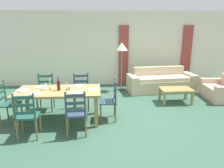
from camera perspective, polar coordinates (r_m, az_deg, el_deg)
name	(u,v)px	position (r m, az deg, el deg)	size (l,w,h in m)	color
ground_plane	(115,120)	(5.09, 0.69, -9.65)	(9.60, 9.60, 0.02)	#365C47
wall_far	(108,49)	(7.95, -1.19, 9.52)	(9.60, 0.16, 2.70)	silver
curtain_panel_left	(124,56)	(7.89, 3.15, 7.63)	(0.35, 0.08, 2.20)	#983E36
curtain_panel_right	(186,55)	(8.52, 19.52, 7.35)	(0.35, 0.08, 2.20)	#983E36
dining_table	(59,94)	(4.94, -14.30, -2.55)	(1.90, 0.96, 0.75)	#9B884C
dining_chair_near_left	(27,115)	(4.41, -22.09, -7.92)	(0.44, 0.42, 0.96)	#23544A
dining_chair_near_right	(76,113)	(4.26, -9.72, -7.81)	(0.45, 0.43, 0.96)	#2E4356
dining_chair_far_left	(46,92)	(5.80, -17.60, -2.08)	(0.43, 0.41, 0.96)	#255D4B
dining_chair_far_right	(81,92)	(5.62, -8.35, -2.06)	(0.44, 0.42, 0.96)	#2D435E
dining_chair_head_west	(7,103)	(5.31, -26.56, -4.60)	(0.43, 0.45, 0.96)	#255547
dining_chair_head_east	(110,100)	(4.92, -0.53, -4.43)	(0.40, 0.42, 0.96)	#2F4457
dinner_plate_near_left	(35,93)	(4.78, -20.21, -2.40)	(0.24, 0.24, 0.02)	white
fork_near_left	(28,94)	(4.83, -21.91, -2.48)	(0.02, 0.17, 0.01)	silver
dinner_plate_near_right	(77,93)	(4.61, -9.41, -2.29)	(0.24, 0.24, 0.02)	white
fork_near_right	(70,93)	(4.63, -11.25, -2.39)	(0.02, 0.17, 0.01)	silver
dinner_plate_far_left	(41,87)	(5.25, -18.74, -0.77)	(0.24, 0.24, 0.02)	white
fork_far_left	(34,87)	(5.29, -20.30, -0.86)	(0.02, 0.17, 0.01)	silver
dinner_plate_far_right	(79,86)	(5.09, -8.90, -0.62)	(0.24, 0.24, 0.02)	white
fork_far_right	(73,87)	(5.10, -10.57, -0.71)	(0.02, 0.17, 0.01)	silver
dinner_plate_head_west	(23,90)	(5.11, -23.00, -1.58)	(0.24, 0.24, 0.02)	white
fork_head_west	(16,91)	(5.17, -24.56, -1.66)	(0.02, 0.17, 0.01)	silver
dinner_plate_head_east	(93,89)	(4.83, -5.24, -1.35)	(0.24, 0.24, 0.02)	white
fork_head_east	(86,89)	(4.84, -7.01, -1.45)	(0.02, 0.17, 0.01)	silver
wine_bottle	(59,85)	(4.85, -14.32, -0.34)	(0.07, 0.07, 0.32)	#471919
wine_glass_near_left	(42,87)	(4.82, -18.52, -0.86)	(0.06, 0.06, 0.16)	white
wine_glass_near_right	(83,87)	(4.67, -7.82, -0.69)	(0.06, 0.06, 0.16)	white
wine_glass_far_left	(45,84)	(5.07, -17.65, -0.02)	(0.06, 0.06, 0.16)	white
coffee_cup_primary	(70,88)	(4.87, -11.43, -1.02)	(0.07, 0.07, 0.09)	beige
coffee_cup_secondary	(44,88)	(5.01, -18.09, -1.03)	(0.07, 0.07, 0.09)	beige
candle_tall	(50,86)	(4.95, -16.44, -0.62)	(0.05, 0.05, 0.29)	#998C66
candle_short	(67,88)	(4.83, -12.16, -1.10)	(0.05, 0.05, 0.19)	#998C66
couch	(161,82)	(7.43, 13.07, 0.45)	(2.35, 1.03, 0.80)	#CAB690
coffee_table	(176,91)	(6.34, 16.96, -1.76)	(0.90, 0.56, 0.42)	#9B884C
armchair_upholstered	(222,91)	(7.26, 27.66, -1.63)	(0.86, 1.20, 0.72)	beige
standing_lamp	(122,49)	(7.14, 2.67, 9.36)	(0.40, 0.40, 1.64)	#332D28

